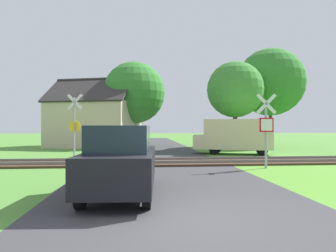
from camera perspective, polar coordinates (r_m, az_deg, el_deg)
name	(u,v)px	position (r m, az deg, el deg)	size (l,w,h in m)	color
ground_plane	(189,222)	(5.79, 4.01, -17.74)	(160.00, 160.00, 0.00)	#4C8433
road_asphalt	(176,196)	(7.70, 1.57, -13.28)	(6.41, 80.00, 0.01)	#38383A
rail_track	(159,162)	(14.41, -1.63, -6.93)	(60.00, 2.60, 0.22)	#422D1E
stop_sign_near	(266,126)	(13.31, 18.19, -0.07)	(0.88, 0.15, 3.16)	#9E9EA5
crossing_sign_far	(74,123)	(17.10, -17.39, 0.60)	(0.86, 0.21, 3.55)	#9E9EA5
house	(95,123)	(27.34, -13.74, 0.60)	(8.64, 7.71, 6.12)	#C6B293
tree_far	(270,82)	(29.06, 18.91, 7.89)	(6.11, 6.11, 8.89)	#513823
tree_center	(134,93)	(27.29, -6.46, 6.30)	(5.55, 5.55, 7.61)	#513823
tree_right	(235,90)	(24.25, 12.66, 6.77)	(4.41, 4.41, 6.90)	#513823
mail_truck	(235,135)	(19.76, 12.70, -1.67)	(5.24, 3.36, 2.24)	beige
parked_car	(122,160)	(7.81, -8.84, -6.46)	(1.88, 4.09, 1.78)	black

